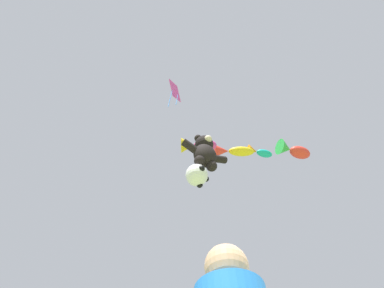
{
  "coord_description": "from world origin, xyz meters",
  "views": [
    {
      "loc": [
        -2.16,
        -0.94,
        0.9
      ],
      "look_at": [
        0.71,
        4.67,
        11.48
      ],
      "focal_mm": 24.0,
      "sensor_mm": 36.0,
      "label": 1
    }
  ],
  "objects_px": {
    "teddy_bear_kite": "(205,152)",
    "diamond_kite": "(175,92)",
    "fish_kite_goldfin": "(231,151)",
    "fish_kite_crimson": "(292,150)",
    "fish_kite_magenta": "(196,145)",
    "fish_kite_teal": "(258,152)",
    "soccer_ball_kite": "(197,175)"
  },
  "relations": [
    {
      "from": "fish_kite_teal",
      "to": "fish_kite_crimson",
      "type": "bearing_deg",
      "value": -31.47
    },
    {
      "from": "fish_kite_magenta",
      "to": "fish_kite_goldfin",
      "type": "distance_m",
      "value": 2.5
    },
    {
      "from": "fish_kite_goldfin",
      "to": "diamond_kite",
      "type": "relative_size",
      "value": 0.8
    },
    {
      "from": "teddy_bear_kite",
      "to": "diamond_kite",
      "type": "distance_m",
      "value": 3.99
    },
    {
      "from": "fish_kite_magenta",
      "to": "fish_kite_teal",
      "type": "xyz_separation_m",
      "value": [
        4.02,
        -0.78,
        1.04
      ]
    },
    {
      "from": "teddy_bear_kite",
      "to": "fish_kite_crimson",
      "type": "bearing_deg",
      "value": -9.38
    },
    {
      "from": "fish_kite_magenta",
      "to": "fish_kite_teal",
      "type": "height_order",
      "value": "fish_kite_teal"
    },
    {
      "from": "teddy_bear_kite",
      "to": "fish_kite_goldfin",
      "type": "height_order",
      "value": "fish_kite_goldfin"
    },
    {
      "from": "fish_kite_teal",
      "to": "fish_kite_crimson",
      "type": "height_order",
      "value": "fish_kite_crimson"
    },
    {
      "from": "teddy_bear_kite",
      "to": "diamond_kite",
      "type": "bearing_deg",
      "value": -155.61
    },
    {
      "from": "teddy_bear_kite",
      "to": "fish_kite_teal",
      "type": "bearing_deg",
      "value": 1.82
    },
    {
      "from": "fish_kite_magenta",
      "to": "soccer_ball_kite",
      "type": "bearing_deg",
      "value": -119.94
    },
    {
      "from": "teddy_bear_kite",
      "to": "fish_kite_goldfin",
      "type": "relative_size",
      "value": 1.0
    },
    {
      "from": "fish_kite_magenta",
      "to": "fish_kite_crimson",
      "type": "height_order",
      "value": "fish_kite_crimson"
    },
    {
      "from": "fish_kite_magenta",
      "to": "diamond_kite",
      "type": "relative_size",
      "value": 0.68
    },
    {
      "from": "fish_kite_magenta",
      "to": "fish_kite_goldfin",
      "type": "xyz_separation_m",
      "value": [
        2.36,
        -0.18,
        0.8
      ]
    },
    {
      "from": "diamond_kite",
      "to": "fish_kite_crimson",
      "type": "bearing_deg",
      "value": 0.56
    },
    {
      "from": "soccer_ball_kite",
      "to": "fish_kite_goldfin",
      "type": "relative_size",
      "value": 0.43
    },
    {
      "from": "teddy_bear_kite",
      "to": "soccer_ball_kite",
      "type": "distance_m",
      "value": 1.8
    },
    {
      "from": "diamond_kite",
      "to": "fish_kite_teal",
      "type": "bearing_deg",
      "value": 10.45
    },
    {
      "from": "soccer_ball_kite",
      "to": "fish_kite_magenta",
      "type": "height_order",
      "value": "fish_kite_magenta"
    },
    {
      "from": "fish_kite_crimson",
      "to": "diamond_kite",
      "type": "relative_size",
      "value": 0.71
    },
    {
      "from": "fish_kite_teal",
      "to": "fish_kite_crimson",
      "type": "relative_size",
      "value": 0.76
    },
    {
      "from": "fish_kite_magenta",
      "to": "diamond_kite",
      "type": "distance_m",
      "value": 3.25
    },
    {
      "from": "fish_kite_teal",
      "to": "diamond_kite",
      "type": "relative_size",
      "value": 0.54
    },
    {
      "from": "fish_kite_goldfin",
      "to": "fish_kite_crimson",
      "type": "bearing_deg",
      "value": -26.24
    },
    {
      "from": "teddy_bear_kite",
      "to": "fish_kite_goldfin",
      "type": "distance_m",
      "value": 3.77
    },
    {
      "from": "fish_kite_goldfin",
      "to": "fish_kite_teal",
      "type": "distance_m",
      "value": 1.78
    },
    {
      "from": "soccer_ball_kite",
      "to": "fish_kite_crimson",
      "type": "relative_size",
      "value": 0.48
    },
    {
      "from": "fish_kite_crimson",
      "to": "diamond_kite",
      "type": "distance_m",
      "value": 8.16
    },
    {
      "from": "diamond_kite",
      "to": "teddy_bear_kite",
      "type": "bearing_deg",
      "value": 24.39
    },
    {
      "from": "soccer_ball_kite",
      "to": "diamond_kite",
      "type": "distance_m",
      "value": 5.38
    }
  ]
}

